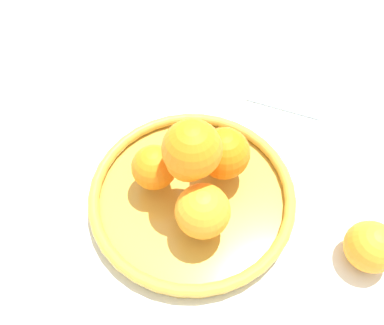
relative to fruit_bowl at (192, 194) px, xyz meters
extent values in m
plane|color=silver|center=(0.00, 0.00, -0.02)|extent=(4.00, 4.00, 0.00)
cylinder|color=gold|center=(0.00, 0.00, -0.01)|extent=(0.32, 0.32, 0.01)
torus|color=gold|center=(0.00, 0.00, 0.01)|extent=(0.33, 0.33, 0.02)
sphere|color=orange|center=(0.04, -0.04, 0.05)|extent=(0.08, 0.08, 0.08)
sphere|color=orange|center=(0.02, 0.06, 0.06)|extent=(0.08, 0.08, 0.08)
sphere|color=orange|center=(-0.06, -0.01, 0.05)|extent=(0.07, 0.07, 0.07)
sphere|color=orange|center=(0.00, -0.01, 0.11)|extent=(0.06, 0.06, 0.06)
sphere|color=orange|center=(0.00, 0.00, 0.12)|extent=(0.08, 0.08, 0.08)
sphere|color=orange|center=(0.27, 0.04, 0.02)|extent=(0.07, 0.07, 0.07)
cube|color=silver|center=(0.05, 0.33, -0.01)|extent=(0.16, 0.16, 0.01)
camera|label=1|loc=(0.15, -0.26, 0.52)|focal=35.00mm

